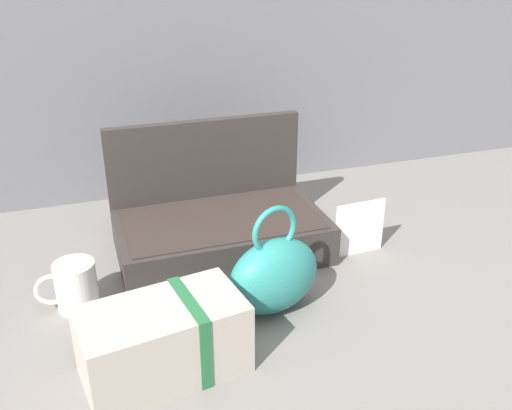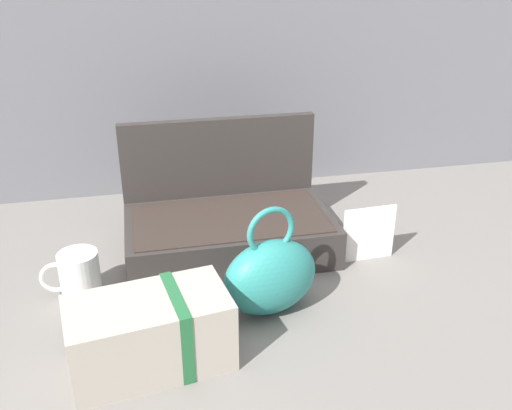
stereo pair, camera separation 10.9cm
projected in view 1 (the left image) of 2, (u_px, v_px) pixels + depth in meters
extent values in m
plane|color=slate|center=(264.00, 284.00, 1.20)|extent=(6.00, 6.00, 0.00)
cube|color=#332D2B|center=(222.00, 237.00, 1.29)|extent=(0.47, 0.26, 0.09)
cube|color=#332823|center=(222.00, 219.00, 1.27)|extent=(0.43, 0.23, 0.00)
cube|color=#332D2B|center=(206.00, 176.00, 1.37)|extent=(0.47, 0.02, 0.28)
ellipsoid|color=teal|center=(274.00, 276.00, 1.08)|extent=(0.21, 0.15, 0.15)
torus|color=teal|center=(275.00, 230.00, 1.04)|extent=(0.10, 0.03, 0.10)
cube|color=#B2A899|center=(163.00, 340.00, 0.93)|extent=(0.29, 0.18, 0.13)
cube|color=#236638|center=(190.00, 332.00, 0.95)|extent=(0.04, 0.15, 0.13)
cylinder|color=white|center=(76.00, 285.00, 1.10)|extent=(0.08, 0.08, 0.10)
torus|color=white|center=(52.00, 290.00, 1.09)|extent=(0.07, 0.01, 0.07)
cube|color=white|center=(360.00, 228.00, 1.29)|extent=(0.12, 0.01, 0.13)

